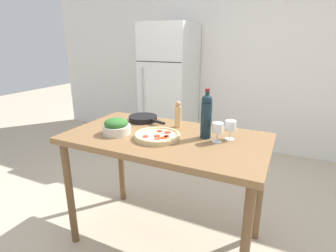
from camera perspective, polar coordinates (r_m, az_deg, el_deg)
ground_plane at (r=2.34m, az=-0.45°, el=-23.32°), size 14.00×14.00×0.00m
wall_back at (r=3.95m, az=14.65°, el=13.90°), size 6.40×0.06×2.60m
refrigerator at (r=3.88m, az=0.33°, el=8.35°), size 0.68×0.73×1.79m
prep_counter at (r=1.91m, az=-0.51°, el=-5.02°), size 1.42×0.79×0.90m
wine_bottle at (r=1.80m, az=8.34°, el=2.31°), size 0.08×0.08×0.34m
wine_glass_near at (r=1.75m, az=10.75°, el=-0.62°), size 0.07×0.07×0.13m
wine_glass_far at (r=1.82m, az=13.44°, el=-0.13°), size 0.07×0.07×0.13m
pepper_mill at (r=2.03m, az=2.15°, el=2.47°), size 0.05×0.05×0.21m
salad_bowl at (r=1.93m, az=-11.15°, el=-0.11°), size 0.20×0.20×0.12m
homemade_pizza at (r=1.81m, az=-2.35°, el=-2.12°), size 0.32×0.32×0.04m
cast_iron_skillet at (r=2.22m, az=-5.43°, el=1.70°), size 0.37×0.24×0.04m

